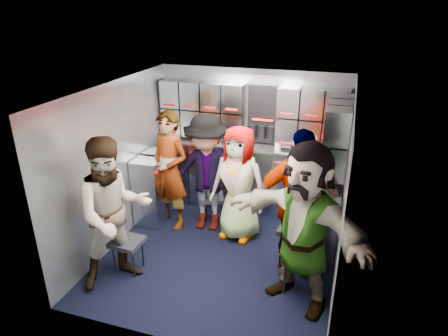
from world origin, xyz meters
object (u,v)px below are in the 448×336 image
(jump_seat_mid_right, at_px, (296,231))
(attendant_arc_d, at_px, (297,204))
(jump_seat_center, at_px, (242,204))
(jump_seat_near_right, at_px, (302,256))
(jump_seat_near_left, at_px, (127,243))
(jump_seat_mid_left, at_px, (212,199))
(attendant_arc_e, at_px, (303,227))
(attendant_arc_a, at_px, (114,213))
(attendant_arc_c, at_px, (239,184))
(attendant_standing, at_px, (170,171))
(attendant_arc_b, at_px, (207,174))

(jump_seat_mid_right, height_order, attendant_arc_d, attendant_arc_d)
(jump_seat_center, distance_m, jump_seat_near_right, 1.41)
(jump_seat_near_left, distance_m, attendant_arc_d, 2.02)
(jump_seat_mid_left, xyz_separation_m, attendant_arc_e, (1.43, -1.30, 0.55))
(jump_seat_near_right, xyz_separation_m, attendant_arc_a, (-2.00, -0.45, 0.43))
(jump_seat_near_left, bearing_deg, jump_seat_mid_left, 67.79)
(attendant_arc_d, bearing_deg, attendant_arc_c, 130.78)
(jump_seat_mid_right, xyz_separation_m, jump_seat_near_right, (0.14, -0.52, 0.03))
(attendant_arc_d, bearing_deg, jump_seat_mid_right, 72.54)
(jump_seat_mid_left, height_order, attendant_arc_a, attendant_arc_a)
(attendant_arc_a, xyz_separation_m, attendant_arc_e, (2.00, 0.27, 0.04))
(jump_seat_near_right, height_order, attendant_arc_e, attendant_arc_e)
(jump_seat_near_left, distance_m, attendant_standing, 1.22)
(attendant_standing, xyz_separation_m, attendant_arc_a, (-0.05, -1.30, 0.03))
(jump_seat_center, distance_m, attendant_arc_a, 1.87)
(attendant_arc_a, height_order, attendant_arc_b, attendant_arc_a)
(jump_seat_near_left, distance_m, attendant_arc_c, 1.58)
(jump_seat_mid_right, distance_m, attendant_standing, 1.88)
(jump_seat_mid_right, bearing_deg, jump_seat_near_right, -75.08)
(jump_seat_mid_right, relative_size, attendant_arc_b, 0.28)
(attendant_arc_a, xyz_separation_m, attendant_arc_b, (0.56, 1.38, -0.04))
(attendant_standing, bearing_deg, attendant_arc_c, 16.99)
(attendant_standing, distance_m, attendant_arc_e, 2.20)
(jump_seat_mid_right, distance_m, attendant_arc_c, 0.96)
(attendant_standing, distance_m, attendant_arc_a, 1.30)
(jump_seat_center, height_order, jump_seat_mid_right, jump_seat_mid_right)
(jump_seat_center, relative_size, attendant_standing, 0.27)
(jump_seat_center, bearing_deg, jump_seat_mid_right, -31.77)
(jump_seat_mid_left, distance_m, attendant_standing, 0.75)
(attendant_arc_a, distance_m, attendant_arc_e, 2.02)
(attendant_arc_a, bearing_deg, jump_seat_mid_right, -19.75)
(jump_seat_mid_right, bearing_deg, attendant_arc_c, 158.18)
(jump_seat_center, relative_size, jump_seat_mid_right, 0.97)
(attendant_standing, bearing_deg, attendant_arc_d, 1.25)
(attendant_arc_c, bearing_deg, jump_seat_mid_left, 160.59)
(attendant_standing, relative_size, attendant_arc_d, 0.95)
(attendant_arc_b, bearing_deg, jump_seat_near_right, -37.53)
(attendant_standing, relative_size, attendant_arc_a, 0.97)
(jump_seat_near_left, relative_size, attendant_arc_b, 0.25)
(jump_seat_mid_right, height_order, attendant_arc_e, attendant_arc_e)
(attendant_arc_a, bearing_deg, jump_seat_near_left, 42.66)
(attendant_arc_d, bearing_deg, attendant_standing, 146.77)
(attendant_arc_c, relative_size, attendant_arc_e, 0.86)
(jump_seat_near_left, xyz_separation_m, jump_seat_mid_left, (0.56, 1.38, -0.01))
(jump_seat_near_left, relative_size, attendant_arc_a, 0.24)
(attendant_arc_e, bearing_deg, jump_seat_center, 156.32)
(jump_seat_near_left, height_order, attendant_arc_a, attendant_arc_a)
(jump_seat_near_left, height_order, attendant_arc_b, attendant_arc_b)
(jump_seat_mid_left, bearing_deg, attendant_arc_d, -30.83)
(attendant_arc_e, bearing_deg, attendant_arc_d, 132.83)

